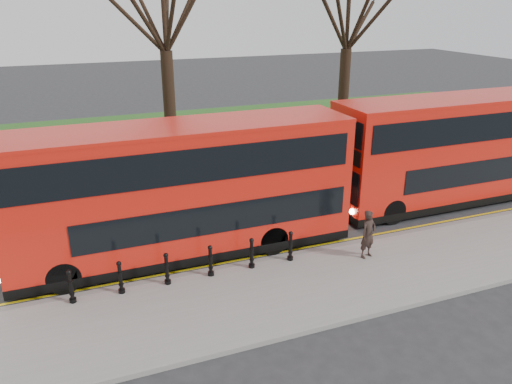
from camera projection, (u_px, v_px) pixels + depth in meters
name	position (u px, v px, depth m)	size (l,w,h in m)	color
ground	(180.00, 264.00, 16.83)	(120.00, 120.00, 0.00)	#28282B
pavement	(204.00, 310.00, 14.20)	(60.00, 4.00, 0.15)	gray
kerb	(187.00, 276.00, 15.94)	(60.00, 0.25, 0.16)	slate
grass_verge	(122.00, 147.00, 29.85)	(60.00, 18.00, 0.06)	#25531B
hedge	(145.00, 187.00, 22.60)	(60.00, 0.90, 0.80)	black
yellow_line_outer	(185.00, 273.00, 16.22)	(60.00, 0.10, 0.01)	yellow
yellow_line_inner	(183.00, 270.00, 16.40)	(60.00, 0.10, 0.01)	yellow
tree_mid	(163.00, 8.00, 23.32)	(7.00, 7.00, 10.93)	black
tree_right	(349.00, 13.00, 26.81)	(6.72, 6.72, 10.50)	black
bollard_row	(189.00, 265.00, 15.43)	(7.07, 0.15, 1.00)	black
bus_lead	(183.00, 192.00, 16.74)	(11.50, 2.64, 4.58)	red
bus_rear	(460.00, 150.00, 21.36)	(11.50, 2.64, 4.57)	red
pedestrian	(368.00, 234.00, 16.69)	(0.61, 0.40, 1.68)	#2D201C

